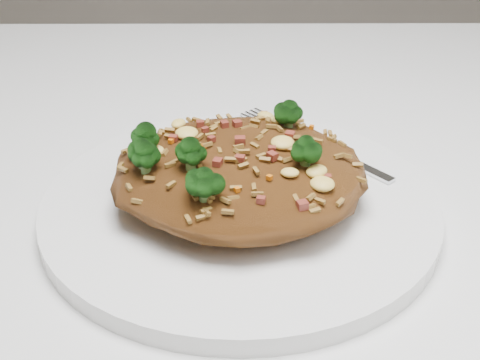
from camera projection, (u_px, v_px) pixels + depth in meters
name	position (u px, v px, depth m)	size (l,w,h in m)	color
dining_table	(229.00, 272.00, 0.57)	(1.20, 0.80, 0.75)	white
plate	(240.00, 206.00, 0.48)	(0.29, 0.29, 0.01)	white
fried_rice	(238.00, 164.00, 0.47)	(0.18, 0.16, 0.06)	brown
fork	(320.00, 146.00, 0.54)	(0.12, 0.13, 0.00)	silver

